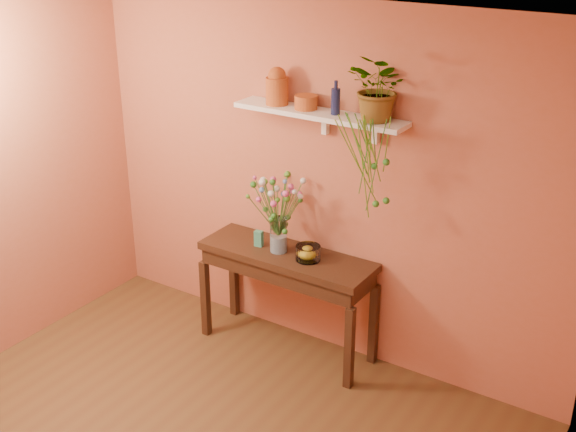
# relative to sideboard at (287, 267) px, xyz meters

# --- Properties ---
(room) EXTENTS (4.04, 4.04, 2.70)m
(room) POSITION_rel_sideboard_xyz_m (0.14, -1.76, 0.63)
(room) COLOR #51381C
(room) RESTS_ON ground
(sideboard) EXTENTS (1.38, 0.44, 0.84)m
(sideboard) POSITION_rel_sideboard_xyz_m (0.00, 0.00, 0.00)
(sideboard) COLOR #322213
(sideboard) RESTS_ON ground
(wall_shelf) EXTENTS (1.30, 0.24, 0.19)m
(wall_shelf) POSITION_rel_sideboard_xyz_m (0.21, 0.12, 1.20)
(wall_shelf) COLOR white
(wall_shelf) RESTS_ON room
(terracotta_jug) EXTENTS (0.20, 0.20, 0.27)m
(terracotta_jug) POSITION_rel_sideboard_xyz_m (-0.16, 0.12, 1.35)
(terracotta_jug) COLOR #A44C22
(terracotta_jug) RESTS_ON wall_shelf
(terracotta_pot) EXTENTS (0.19, 0.19, 0.10)m
(terracotta_pot) POSITION_rel_sideboard_xyz_m (0.08, 0.12, 1.27)
(terracotta_pot) COLOR #A44C22
(terracotta_pot) RESTS_ON wall_shelf
(blue_bottle) EXTENTS (0.07, 0.07, 0.23)m
(blue_bottle) POSITION_rel_sideboard_xyz_m (0.33, 0.11, 1.32)
(blue_bottle) COLOR #151C42
(blue_bottle) RESTS_ON wall_shelf
(spider_plant) EXTENTS (0.49, 0.46, 0.45)m
(spider_plant) POSITION_rel_sideboard_xyz_m (0.65, 0.12, 1.45)
(spider_plant) COLOR #2C6D21
(spider_plant) RESTS_ON wall_shelf
(plant_fronds) EXTENTS (0.34, 0.35, 0.74)m
(plant_fronds) POSITION_rel_sideboard_xyz_m (0.70, -0.04, 0.96)
(plant_fronds) COLOR #2C6D21
(plant_fronds) RESTS_ON wall_shelf
(glass_vase) EXTENTS (0.13, 0.13, 0.27)m
(glass_vase) POSITION_rel_sideboard_xyz_m (-0.07, -0.01, 0.24)
(glass_vase) COLOR white
(glass_vase) RESTS_ON sideboard
(bouquet) EXTENTS (0.42, 0.42, 0.48)m
(bouquet) POSITION_rel_sideboard_xyz_m (-0.08, -0.00, 0.57)
(bouquet) COLOR #386B28
(bouquet) RESTS_ON glass_vase
(glass_bowl) EXTENTS (0.19, 0.19, 0.11)m
(glass_bowl) POSITION_rel_sideboard_xyz_m (0.20, -0.01, 0.17)
(glass_bowl) COLOR white
(glass_bowl) RESTS_ON sideboard
(lemon) EXTENTS (0.08, 0.08, 0.08)m
(lemon) POSITION_rel_sideboard_xyz_m (0.18, -0.00, 0.17)
(lemon) COLOR yellow
(lemon) RESTS_ON glass_bowl
(carton) EXTENTS (0.07, 0.06, 0.12)m
(carton) POSITION_rel_sideboard_xyz_m (-0.25, -0.02, 0.18)
(carton) COLOR teal
(carton) RESTS_ON sideboard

